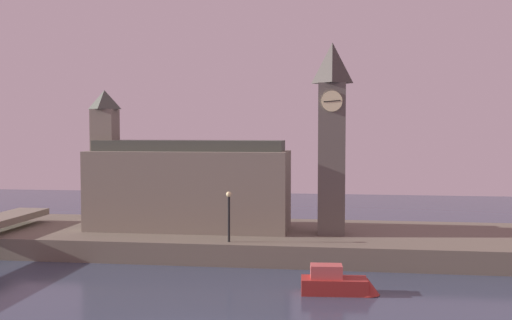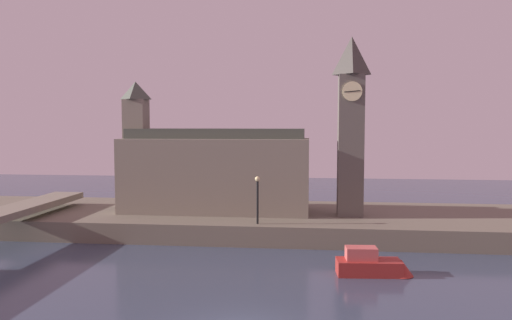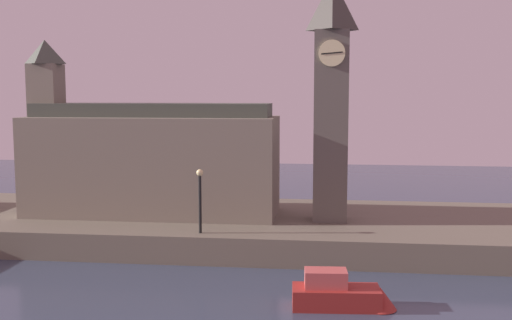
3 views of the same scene
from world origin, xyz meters
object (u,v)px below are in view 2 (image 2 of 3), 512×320
parliament_hall (211,170)px  boat_dinghy_red (374,265)px  clock_tower (351,124)px  streetlamp (257,194)px

parliament_hall → boat_dinghy_red: (11.73, -11.24, -4.27)m
parliament_hall → boat_dinghy_red: bearing=-43.8°
clock_tower → parliament_hall: (-11.14, 0.74, -3.78)m
boat_dinghy_red → streetlamp: bearing=139.2°
parliament_hall → streetlamp: parliament_hall is taller
parliament_hall → boat_dinghy_red: size_ratio=3.45×
streetlamp → boat_dinghy_red: bearing=-40.8°
boat_dinghy_red → parliament_hall: bearing=136.2°
clock_tower → parliament_hall: bearing=176.2°
clock_tower → boat_dinghy_red: (0.59, -10.50, -8.05)m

